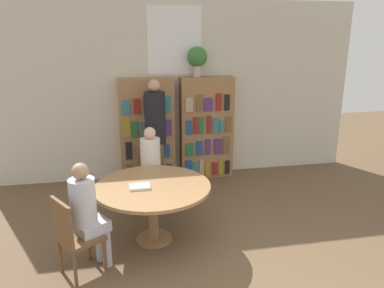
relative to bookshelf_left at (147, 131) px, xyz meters
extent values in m
cube|color=beige|center=(0.51, 0.19, 0.62)|extent=(6.40, 0.06, 3.00)
cube|color=white|center=(0.51, 0.16, 1.47)|extent=(0.90, 0.01, 1.10)
cube|color=olive|center=(0.00, 0.00, 0.00)|extent=(0.91, 0.32, 1.76)
cube|color=brown|center=(-0.33, -0.17, -0.67)|extent=(0.11, 0.02, 0.30)
cube|color=tan|center=(-0.20, -0.17, -0.70)|extent=(0.11, 0.02, 0.23)
cube|color=black|center=(-0.07, -0.17, -0.67)|extent=(0.10, 0.02, 0.30)
cube|color=#2D707A|center=(0.06, -0.17, -0.68)|extent=(0.08, 0.02, 0.29)
cube|color=olive|center=(0.20, -0.17, -0.70)|extent=(0.12, 0.02, 0.24)
cube|color=navy|center=(0.34, -0.17, -0.69)|extent=(0.12, 0.02, 0.26)
cube|color=black|center=(-0.33, -0.17, -0.29)|extent=(0.10, 0.02, 0.30)
cube|color=brown|center=(-0.17, -0.17, -0.32)|extent=(0.10, 0.02, 0.22)
cube|color=black|center=(0.00, -0.17, -0.31)|extent=(0.10, 0.02, 0.25)
cube|color=maroon|center=(0.16, -0.17, -0.29)|extent=(0.13, 0.02, 0.29)
cube|color=navy|center=(0.31, -0.17, -0.33)|extent=(0.10, 0.02, 0.22)
cube|color=olive|center=(-0.34, -0.17, 0.10)|extent=(0.12, 0.02, 0.30)
cube|color=#236638|center=(-0.21, -0.17, 0.07)|extent=(0.11, 0.02, 0.25)
cube|color=#2D707A|center=(-0.07, -0.17, 0.07)|extent=(0.08, 0.02, 0.24)
cube|color=brown|center=(0.08, -0.17, 0.07)|extent=(0.11, 0.02, 0.25)
cube|color=black|center=(0.21, -0.17, 0.06)|extent=(0.12, 0.02, 0.22)
cube|color=#4C2D6B|center=(0.34, -0.17, 0.08)|extent=(0.11, 0.02, 0.27)
cube|color=#2D707A|center=(-0.33, -0.17, 0.44)|extent=(0.13, 0.02, 0.23)
cube|color=maroon|center=(-0.16, -0.17, 0.46)|extent=(0.10, 0.02, 0.25)
cube|color=maroon|center=(0.00, -0.17, 0.48)|extent=(0.12, 0.02, 0.29)
cube|color=maroon|center=(0.16, -0.17, 0.48)|extent=(0.15, 0.02, 0.29)
cube|color=#2D707A|center=(0.33, -0.17, 0.47)|extent=(0.12, 0.02, 0.28)
cube|color=olive|center=(1.03, 0.00, 0.00)|extent=(0.91, 0.32, 1.76)
cube|color=navy|center=(0.68, -0.17, -0.67)|extent=(0.10, 0.02, 0.30)
cube|color=#2D707A|center=(0.80, -0.17, -0.69)|extent=(0.10, 0.02, 0.25)
cube|color=tan|center=(0.92, -0.17, -0.67)|extent=(0.07, 0.02, 0.30)
cube|color=olive|center=(1.03, -0.17, -0.70)|extent=(0.09, 0.02, 0.24)
cube|color=maroon|center=(1.15, -0.17, -0.70)|extent=(0.09, 0.02, 0.23)
cube|color=olive|center=(1.26, -0.17, -0.68)|extent=(0.07, 0.02, 0.28)
cube|color=black|center=(1.38, -0.17, -0.69)|extent=(0.08, 0.02, 0.25)
cube|color=#236638|center=(0.70, -0.17, -0.32)|extent=(0.13, 0.02, 0.22)
cube|color=navy|center=(0.87, -0.17, -0.31)|extent=(0.11, 0.02, 0.25)
cube|color=#4C2D6B|center=(1.02, -0.17, -0.30)|extent=(0.09, 0.02, 0.27)
cube|color=#4C2D6B|center=(1.20, -0.17, -0.30)|extent=(0.13, 0.02, 0.27)
cube|color=brown|center=(1.35, -0.17, -0.28)|extent=(0.12, 0.02, 0.30)
cube|color=navy|center=(0.69, -0.17, 0.07)|extent=(0.10, 0.02, 0.23)
cube|color=maroon|center=(0.80, -0.17, 0.09)|extent=(0.08, 0.02, 0.29)
cube|color=#236638|center=(0.91, -0.17, 0.09)|extent=(0.08, 0.02, 0.29)
cube|color=maroon|center=(1.04, -0.17, 0.10)|extent=(0.07, 0.02, 0.30)
cube|color=#2D707A|center=(1.15, -0.17, 0.08)|extent=(0.10, 0.02, 0.26)
cube|color=#2D707A|center=(1.26, -0.17, 0.06)|extent=(0.08, 0.02, 0.22)
cube|color=brown|center=(1.38, -0.17, 0.08)|extent=(0.10, 0.02, 0.27)
cube|color=tan|center=(0.70, -0.17, 0.45)|extent=(0.13, 0.02, 0.23)
cube|color=brown|center=(0.87, -0.17, 0.47)|extent=(0.11, 0.02, 0.28)
cube|color=#4C2D6B|center=(1.02, -0.17, 0.44)|extent=(0.15, 0.02, 0.22)
cube|color=maroon|center=(1.20, -0.17, 0.48)|extent=(0.10, 0.02, 0.29)
cube|color=black|center=(1.34, -0.17, 0.47)|extent=(0.09, 0.02, 0.27)
cylinder|color=#B7AD9E|center=(0.86, 0.00, 0.98)|extent=(0.13, 0.13, 0.20)
sphere|color=#387033|center=(0.86, 0.00, 1.21)|extent=(0.33, 0.33, 0.33)
cylinder|color=olive|center=(-0.10, -2.03, -0.86)|extent=(0.44, 0.44, 0.03)
cylinder|color=olive|center=(-0.10, -2.03, -0.52)|extent=(0.12, 0.12, 0.66)
cylinder|color=olive|center=(-0.10, -2.03, -0.17)|extent=(1.39, 1.39, 0.04)
cube|color=brown|center=(-0.91, -2.54, -0.46)|extent=(0.55, 0.55, 0.04)
cube|color=brown|center=(-1.06, -2.64, -0.22)|extent=(0.24, 0.36, 0.45)
cylinder|color=brown|center=(-0.86, -2.31, -0.68)|extent=(0.04, 0.04, 0.39)
cylinder|color=brown|center=(-0.67, -2.59, -0.68)|extent=(0.04, 0.04, 0.39)
cylinder|color=brown|center=(-1.14, -2.49, -0.68)|extent=(0.04, 0.04, 0.39)
cylinder|color=brown|center=(-0.96, -2.78, -0.68)|extent=(0.04, 0.04, 0.39)
cube|color=brown|center=(-0.04, -1.08, -0.46)|extent=(0.42, 0.42, 0.04)
cube|color=brown|center=(-0.03, -0.90, -0.22)|extent=(0.40, 0.06, 0.45)
cylinder|color=brown|center=(0.12, -1.26, -0.68)|extent=(0.04, 0.04, 0.39)
cylinder|color=brown|center=(-0.22, -1.24, -0.68)|extent=(0.04, 0.04, 0.39)
cylinder|color=brown|center=(0.14, -0.92, -0.68)|extent=(0.04, 0.04, 0.39)
cylinder|color=brown|center=(-0.20, -0.90, -0.68)|extent=(0.04, 0.04, 0.39)
cube|color=beige|center=(-0.05, -1.22, -0.38)|extent=(0.30, 0.34, 0.12)
cylinder|color=beige|center=(-0.04, -1.14, -0.07)|extent=(0.28, 0.28, 0.50)
sphere|color=tan|center=(-0.04, -1.14, 0.26)|extent=(0.17, 0.17, 0.17)
cylinder|color=beige|center=(0.02, -1.33, -0.66)|extent=(0.10, 0.10, 0.43)
cylinder|color=beige|center=(-0.13, -1.32, -0.66)|extent=(0.10, 0.10, 0.43)
cube|color=#B2B7C6|center=(-0.79, -2.47, -0.38)|extent=(0.41, 0.40, 0.12)
cylinder|color=#B2B7C6|center=(-0.86, -2.51, -0.07)|extent=(0.27, 0.27, 0.50)
sphere|color=#A37A5B|center=(-0.86, -2.51, 0.26)|extent=(0.17, 0.17, 0.17)
cylinder|color=#B2B7C6|center=(-0.73, -2.34, -0.66)|extent=(0.10, 0.10, 0.43)
cylinder|color=#B2B7C6|center=(-0.66, -2.47, -0.66)|extent=(0.10, 0.10, 0.43)
cylinder|color=black|center=(0.02, -0.51, -0.49)|extent=(0.10, 0.10, 0.77)
cylinder|color=black|center=(0.17, -0.51, -0.49)|extent=(0.10, 0.10, 0.77)
cylinder|color=black|center=(0.09, -0.51, 0.31)|extent=(0.33, 0.33, 0.84)
sphere|color=tan|center=(0.09, -0.51, 0.83)|extent=(0.19, 0.19, 0.19)
cylinder|color=black|center=(0.19, -0.22, 0.52)|extent=(0.07, 0.30, 0.07)
cube|color=silver|center=(-0.26, -2.08, -0.13)|extent=(0.24, 0.18, 0.03)
camera|label=1|loc=(-0.43, -6.16, 1.59)|focal=35.00mm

